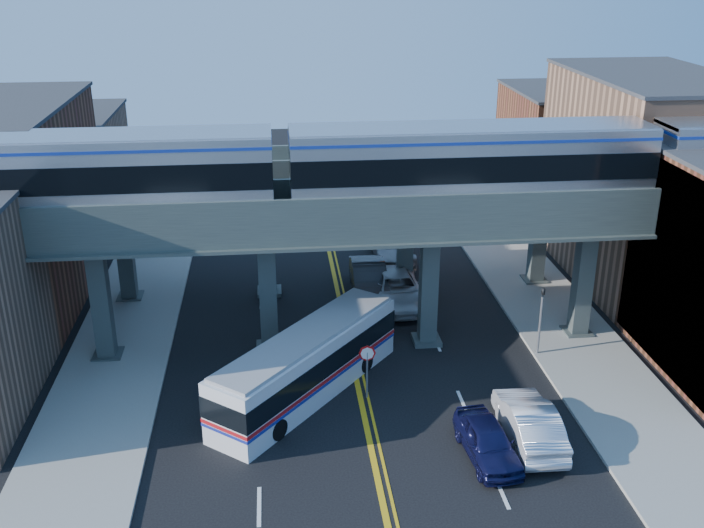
{
  "coord_description": "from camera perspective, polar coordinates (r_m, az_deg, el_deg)",
  "views": [
    {
      "loc": [
        -3.53,
        -27.29,
        18.86
      ],
      "look_at": [
        0.06,
        7.15,
        4.84
      ],
      "focal_mm": 40.0,
      "sensor_mm": 36.0,
      "label": 1
    }
  ],
  "objects": [
    {
      "name": "building_east_c",
      "position": [
        62.13,
        15.15,
        7.92
      ],
      "size": [
        8.0,
        10.0,
        9.0
      ],
      "primitive_type": "cube",
      "color": "brown",
      "rests_on": "ground"
    },
    {
      "name": "elevated_viaduct_near",
      "position": [
        37.57,
        -0.22,
        2.79
      ],
      "size": [
        52.0,
        3.6,
        7.4
      ],
      "color": "#444F4D",
      "rests_on": "ground"
    },
    {
      "name": "ground",
      "position": [
        33.36,
        1.2,
        -12.39
      ],
      "size": [
        120.0,
        120.0,
        0.0
      ],
      "primitive_type": "plane",
      "color": "black",
      "rests_on": "ground"
    },
    {
      "name": "sidewalk_east",
      "position": [
        44.37,
        14.5,
        -3.75
      ],
      "size": [
        5.0,
        70.0,
        0.16
      ],
      "primitive_type": "cube",
      "color": "gray",
      "rests_on": "ground"
    },
    {
      "name": "building_east_b",
      "position": [
        50.24,
        20.4,
        5.82
      ],
      "size": [
        8.0,
        14.0,
        12.0
      ],
      "primitive_type": "cube",
      "color": "#96694D",
      "rests_on": "ground"
    },
    {
      "name": "car_parked_curb",
      "position": [
        33.43,
        12.77,
        -11.15
      ],
      "size": [
        1.94,
        5.3,
        1.74
      ],
      "primitive_type": "imported",
      "rotation": [
        0.0,
        0.0,
        3.12
      ],
      "color": "silver",
      "rests_on": "ground"
    },
    {
      "name": "transit_bus",
      "position": [
        35.49,
        -3.28,
        -7.33
      ],
      "size": [
        9.0,
        10.18,
        2.87
      ],
      "rotation": [
        0.0,
        0.0,
        0.88
      ],
      "color": "silver",
      "rests_on": "ground"
    },
    {
      "name": "building_west_c",
      "position": [
        60.11,
        -20.29,
        6.36
      ],
      "size": [
        8.0,
        10.0,
        8.0
      ],
      "primitive_type": "cube",
      "color": "#96694D",
      "rests_on": "ground"
    },
    {
      "name": "transit_train",
      "position": [
        37.68,
        8.6,
        7.39
      ],
      "size": [
        52.64,
        3.3,
        3.86
      ],
      "color": "black",
      "rests_on": "elevated_viaduct_near"
    },
    {
      "name": "car_lane_b",
      "position": [
        45.65,
        1.24,
        -1.09
      ],
      "size": [
        2.09,
        5.67,
        1.85
      ],
      "primitive_type": "imported",
      "rotation": [
        0.0,
        0.0,
        -0.02
      ],
      "color": "#2A2A2C",
      "rests_on": "ground"
    },
    {
      "name": "sidewalk_west",
      "position": [
        42.5,
        -16.17,
        -5.13
      ],
      "size": [
        5.0,
        70.0,
        0.16
      ],
      "primitive_type": "cube",
      "color": "gray",
      "rests_on": "ground"
    },
    {
      "name": "traffic_signal",
      "position": [
        39.3,
        13.58,
        -3.54
      ],
      "size": [
        0.15,
        0.18,
        4.1
      ],
      "color": "slate",
      "rests_on": "ground"
    },
    {
      "name": "building_west_b",
      "position": [
        47.71,
        -24.01,
        3.84
      ],
      "size": [
        8.0,
        14.0,
        11.0
      ],
      "primitive_type": "cube",
      "color": "brown",
      "rests_on": "ground"
    },
    {
      "name": "mural_panel",
      "position": [
        38.79,
        22.34,
        -1.03
      ],
      "size": [
        0.1,
        9.5,
        9.5
      ],
      "primitive_type": "cube",
      "color": "teal",
      "rests_on": "ground"
    },
    {
      "name": "car_lane_c",
      "position": [
        44.6,
        3.27,
        -1.83
      ],
      "size": [
        2.9,
        6.07,
        1.67
      ],
      "primitive_type": "imported",
      "rotation": [
        0.0,
        0.0,
        0.02
      ],
      "color": "#B8B8BA",
      "rests_on": "ground"
    },
    {
      "name": "car_lane_a",
      "position": [
        32.2,
        9.83,
        -12.56
      ],
      "size": [
        2.15,
        4.53,
        1.5
      ],
      "primitive_type": "imported",
      "rotation": [
        0.0,
        0.0,
        0.09
      ],
      "color": "#0E1036",
      "rests_on": "ground"
    },
    {
      "name": "elevated_viaduct_far",
      "position": [
        44.21,
        -1.13,
        5.76
      ],
      "size": [
        52.0,
        3.6,
        7.4
      ],
      "color": "#444F4D",
      "rests_on": "ground"
    },
    {
      "name": "stop_sign",
      "position": [
        34.99,
        1.11,
        -7.22
      ],
      "size": [
        0.76,
        0.09,
        2.63
      ],
      "color": "slate",
      "rests_on": "ground"
    },
    {
      "name": "car_lane_d",
      "position": [
        50.84,
        2.93,
        1.33
      ],
      "size": [
        2.6,
        6.24,
        1.8
      ],
      "primitive_type": "imported",
      "rotation": [
        0.0,
        0.0,
        -0.01
      ],
      "color": "#9F9EA3",
      "rests_on": "ground"
    }
  ]
}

